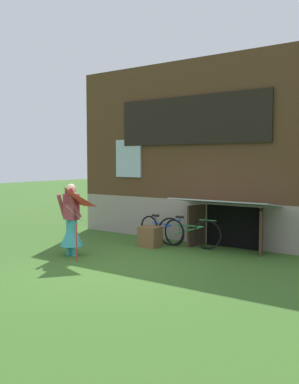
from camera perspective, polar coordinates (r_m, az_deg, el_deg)
The scene contains 7 objects.
ground_plane at distance 8.80m, azimuth -3.99°, elevation -10.03°, with size 60.00×60.00×0.00m, color #386023.
log_house at distance 13.50m, azimuth 11.43°, elevation 5.29°, with size 7.51×6.62×4.87m.
person at distance 9.66m, azimuth -10.77°, elevation -4.57°, with size 0.61×0.53×1.66m.
kite at distance 9.06m, azimuth -11.83°, elevation -1.53°, with size 0.90×0.90×1.53m.
bicycle_green at distance 10.47m, azimuth 5.43°, elevation -5.60°, with size 1.72×0.26×0.78m.
bicycle_blue at distance 10.96m, azimuth 1.67°, elevation -5.24°, with size 1.60×0.40×0.74m.
wooden_crate at distance 10.54m, azimuth 0.08°, elevation -6.20°, with size 0.51×0.43×0.51m, color brown.
Camera 1 is at (5.33, -6.66, 2.18)m, focal length 38.50 mm.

